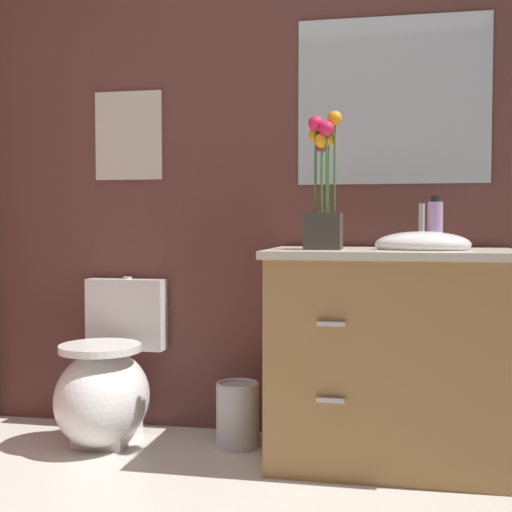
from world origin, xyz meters
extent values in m
cube|color=brown|center=(0.20, 1.75, 1.25)|extent=(4.03, 0.05, 2.50)
ellipsoid|color=white|center=(-0.62, 1.40, 0.20)|extent=(0.38, 0.48, 0.40)
cube|color=white|center=(-0.62, 1.45, 0.09)|extent=(0.22, 0.26, 0.18)
cube|color=white|center=(-0.62, 1.69, 0.52)|extent=(0.36, 0.13, 0.32)
cylinder|color=white|center=(-0.62, 1.38, 0.42)|extent=(0.34, 0.34, 0.03)
cylinder|color=#B7B7BC|center=(-0.62, 1.69, 0.68)|extent=(0.04, 0.04, 0.02)
cube|color=#9E7242|center=(0.56, 1.42, 0.40)|extent=(0.90, 0.52, 0.80)
cube|color=beige|center=(0.56, 1.42, 0.82)|extent=(0.94, 0.56, 0.03)
ellipsoid|color=white|center=(0.68, 1.42, 0.85)|extent=(0.36, 0.26, 0.10)
cylinder|color=#B7B7BC|center=(0.68, 1.58, 0.92)|extent=(0.02, 0.02, 0.18)
cube|color=#B7B7BC|center=(0.36, 1.15, 0.58)|extent=(0.10, 0.02, 0.02)
cube|color=#B7B7BC|center=(0.36, 1.15, 0.31)|extent=(0.10, 0.02, 0.02)
cube|color=#38332D|center=(0.31, 1.38, 0.90)|extent=(0.14, 0.14, 0.14)
cylinder|color=#386B2D|center=(0.35, 1.38, 1.15)|extent=(0.01, 0.01, 0.36)
sphere|color=orange|center=(0.35, 1.38, 1.33)|extent=(0.06, 0.06, 0.06)
cylinder|color=#386B2D|center=(0.32, 1.40, 1.12)|extent=(0.01, 0.01, 0.29)
sphere|color=orange|center=(0.32, 1.40, 1.26)|extent=(0.06, 0.06, 0.06)
cylinder|color=#386B2D|center=(0.30, 1.42, 1.11)|extent=(0.01, 0.01, 0.26)
sphere|color=#E01E51|center=(0.30, 1.42, 1.24)|extent=(0.06, 0.06, 0.06)
cylinder|color=#386B2D|center=(0.27, 1.40, 1.13)|extent=(0.01, 0.01, 0.30)
sphere|color=orange|center=(0.27, 1.40, 1.28)|extent=(0.06, 0.06, 0.06)
cylinder|color=#386B2D|center=(0.28, 1.36, 1.14)|extent=(0.01, 0.01, 0.34)
sphere|color=#E01E51|center=(0.28, 1.36, 1.31)|extent=(0.06, 0.06, 0.06)
cylinder|color=#386B2D|center=(0.30, 1.36, 1.11)|extent=(0.01, 0.01, 0.27)
sphere|color=orange|center=(0.30, 1.36, 1.25)|extent=(0.06, 0.06, 0.06)
cylinder|color=#386B2D|center=(0.32, 1.34, 1.13)|extent=(0.01, 0.01, 0.32)
sphere|color=#E01E51|center=(0.32, 1.34, 1.29)|extent=(0.06, 0.06, 0.06)
cylinder|color=#B28CBF|center=(0.73, 1.50, 0.93)|extent=(0.06, 0.06, 0.18)
cylinder|color=black|center=(0.73, 1.50, 1.03)|extent=(0.03, 0.03, 0.02)
cylinder|color=#B7B7BC|center=(-0.06, 1.50, 0.13)|extent=(0.18, 0.18, 0.26)
torus|color=#B7B7BC|center=(-0.06, 1.50, 0.27)|extent=(0.18, 0.18, 0.01)
cube|color=beige|center=(-0.62, 1.72, 1.33)|extent=(0.32, 0.01, 0.40)
cube|color=#B2BCC6|center=(0.56, 1.72, 1.45)|extent=(0.80, 0.01, 0.70)
camera|label=1|loc=(0.60, -1.32, 0.94)|focal=49.27mm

